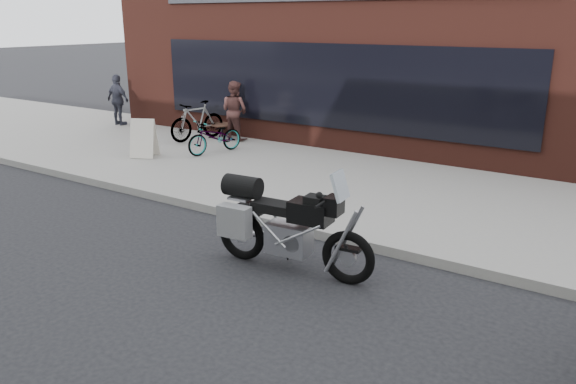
{
  "coord_description": "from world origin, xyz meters",
  "views": [
    {
      "loc": [
        4.78,
        -2.96,
        3.26
      ],
      "look_at": [
        0.51,
        3.53,
        0.85
      ],
      "focal_mm": 35.0,
      "sensor_mm": 36.0,
      "label": 1
    }
  ],
  "objects_px": {
    "cafe_table": "(222,125)",
    "sandwich_sign": "(144,138)",
    "bicycle_front": "(215,136)",
    "bicycle_rear": "(197,121)",
    "cafe_patron_left": "(235,111)",
    "cafe_patron_right": "(118,100)",
    "motorcycle": "(281,225)"
  },
  "relations": [
    {
      "from": "bicycle_rear",
      "to": "bicycle_front",
      "type": "bearing_deg",
      "value": -21.61
    },
    {
      "from": "sandwich_sign",
      "to": "cafe_table",
      "type": "height_order",
      "value": "sandwich_sign"
    },
    {
      "from": "cafe_patron_left",
      "to": "sandwich_sign",
      "type": "bearing_deg",
      "value": 79.47
    },
    {
      "from": "motorcycle",
      "to": "cafe_patron_right",
      "type": "xyz_separation_m",
      "value": [
        -9.69,
        5.58,
        0.27
      ]
    },
    {
      "from": "motorcycle",
      "to": "cafe_patron_left",
      "type": "xyz_separation_m",
      "value": [
        -5.37,
        5.77,
        0.29
      ]
    },
    {
      "from": "motorcycle",
      "to": "cafe_patron_left",
      "type": "relative_size",
      "value": 1.49
    },
    {
      "from": "motorcycle",
      "to": "sandwich_sign",
      "type": "relative_size",
      "value": 2.61
    },
    {
      "from": "bicycle_front",
      "to": "bicycle_rear",
      "type": "xyz_separation_m",
      "value": [
        -1.39,
        0.92,
        0.11
      ]
    },
    {
      "from": "bicycle_rear",
      "to": "sandwich_sign",
      "type": "bearing_deg",
      "value": -71.34
    },
    {
      "from": "bicycle_front",
      "to": "cafe_patron_left",
      "type": "xyz_separation_m",
      "value": [
        -0.55,
        1.46,
        0.38
      ]
    },
    {
      "from": "cafe_patron_left",
      "to": "cafe_patron_right",
      "type": "height_order",
      "value": "cafe_patron_left"
    },
    {
      "from": "motorcycle",
      "to": "bicycle_front",
      "type": "bearing_deg",
      "value": 133.62
    },
    {
      "from": "cafe_table",
      "to": "bicycle_rear",
      "type": "bearing_deg",
      "value": -111.89
    },
    {
      "from": "cafe_patron_left",
      "to": "motorcycle",
      "type": "bearing_deg",
      "value": 134.84
    },
    {
      "from": "cafe_patron_left",
      "to": "cafe_table",
      "type": "bearing_deg",
      "value": -12.11
    },
    {
      "from": "bicycle_front",
      "to": "bicycle_rear",
      "type": "distance_m",
      "value": 1.67
    },
    {
      "from": "cafe_patron_left",
      "to": "cafe_patron_right",
      "type": "xyz_separation_m",
      "value": [
        -4.32,
        -0.19,
        -0.02
      ]
    },
    {
      "from": "motorcycle",
      "to": "cafe_patron_right",
      "type": "distance_m",
      "value": 11.18
    },
    {
      "from": "cafe_table",
      "to": "cafe_patron_left",
      "type": "height_order",
      "value": "cafe_patron_left"
    },
    {
      "from": "sandwich_sign",
      "to": "cafe_patron_right",
      "type": "distance_m",
      "value": 4.49
    },
    {
      "from": "cafe_patron_right",
      "to": "bicycle_front",
      "type": "bearing_deg",
      "value": 168.06
    },
    {
      "from": "bicycle_front",
      "to": "bicycle_rear",
      "type": "height_order",
      "value": "bicycle_rear"
    },
    {
      "from": "motorcycle",
      "to": "cafe_table",
      "type": "relative_size",
      "value": 3.75
    },
    {
      "from": "bicycle_front",
      "to": "cafe_patron_left",
      "type": "relative_size",
      "value": 0.98
    },
    {
      "from": "cafe_table",
      "to": "cafe_patron_left",
      "type": "bearing_deg",
      "value": -14.01
    },
    {
      "from": "cafe_table",
      "to": "cafe_patron_left",
      "type": "relative_size",
      "value": 0.4
    },
    {
      "from": "motorcycle",
      "to": "cafe_patron_right",
      "type": "height_order",
      "value": "cafe_patron_right"
    },
    {
      "from": "bicycle_rear",
      "to": "cafe_table",
      "type": "distance_m",
      "value": 0.76
    },
    {
      "from": "sandwich_sign",
      "to": "cafe_patron_right",
      "type": "xyz_separation_m",
      "value": [
        -3.73,
        2.47,
        0.31
      ]
    },
    {
      "from": "bicycle_front",
      "to": "sandwich_sign",
      "type": "distance_m",
      "value": 1.65
    },
    {
      "from": "cafe_table",
      "to": "sandwich_sign",
      "type": "bearing_deg",
      "value": -90.44
    },
    {
      "from": "bicycle_rear",
      "to": "cafe_patron_left",
      "type": "distance_m",
      "value": 1.03
    }
  ]
}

